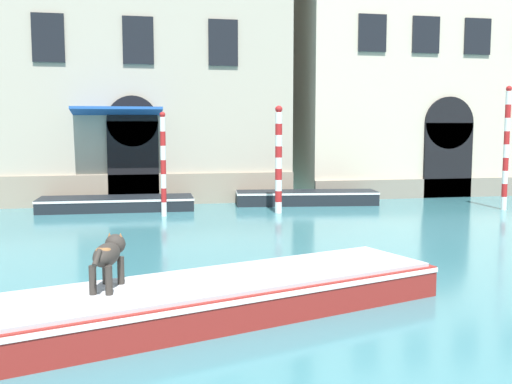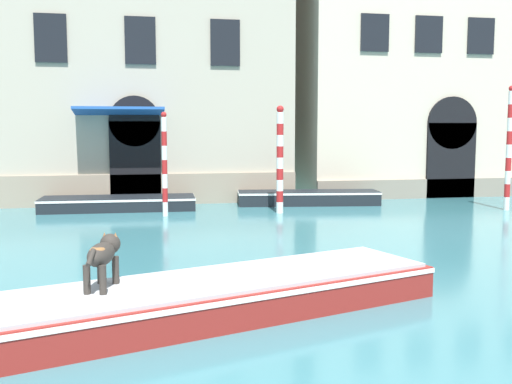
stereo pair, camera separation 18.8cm
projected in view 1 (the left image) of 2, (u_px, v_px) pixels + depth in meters
palazzo_left at (137, 41)px, 25.54m from camera, size 12.19×7.40×13.43m
palazzo_right at (419, 19)px, 27.99m from camera, size 11.89×6.13×16.15m
boat_foreground at (210, 297)px, 9.54m from camera, size 8.28×4.34×0.60m
dog_on_deck at (108, 255)px, 9.00m from camera, size 0.54×1.15×0.78m
boat_moored_near_palazzo at (117, 203)px, 21.84m from camera, size 5.60×1.88×0.49m
boat_moored_far at (306, 197)px, 23.45m from camera, size 5.63×2.03×0.54m
mooring_pole_0 at (163, 164)px, 20.20m from camera, size 0.19×0.19×3.53m
mooring_pole_2 at (279, 159)px, 20.95m from camera, size 0.25×0.25×3.77m
mooring_pole_3 at (506, 148)px, 21.75m from camera, size 0.21×0.21×4.51m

